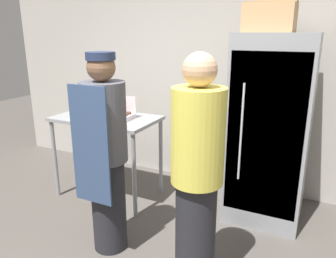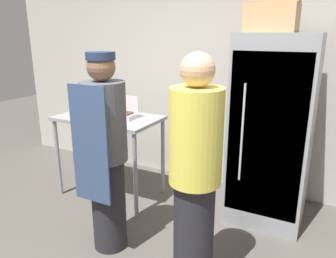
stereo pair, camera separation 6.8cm
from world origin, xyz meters
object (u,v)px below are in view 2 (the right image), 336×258
cardboard_storage_box (272,17)px  person_baker (106,153)px  refrigerator (272,131)px  blender_pitcher (98,103)px  person_customer (195,176)px  donut_box (124,114)px

cardboard_storage_box → person_baker: (-1.02, -1.15, -1.07)m
cardboard_storage_box → refrigerator: bearing=-6.5°
blender_pitcher → person_customer: person_customer is taller
refrigerator → person_customer: (-0.29, -1.21, -0.04)m
blender_pitcher → cardboard_storage_box: size_ratio=0.58×
cardboard_storage_box → person_baker: 1.87m
blender_pitcher → person_baker: 1.20m
refrigerator → person_customer: refrigerator is taller
donut_box → person_customer: bearing=-36.7°
blender_pitcher → person_customer: bearing=-30.9°
donut_box → cardboard_storage_box: (1.40, 0.32, 0.97)m
cardboard_storage_box → blender_pitcher: bearing=-171.8°
person_customer → donut_box: bearing=143.3°
donut_box → person_baker: bearing=-65.0°
refrigerator → cardboard_storage_box: 1.04m
person_baker → person_customer: 0.82m
refrigerator → blender_pitcher: 1.92m
person_customer → person_baker: bearing=175.0°
donut_box → cardboard_storage_box: size_ratio=0.57×
blender_pitcher → person_customer: size_ratio=0.15×
person_customer → refrigerator: bearing=76.6°
blender_pitcher → person_customer: 1.88m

